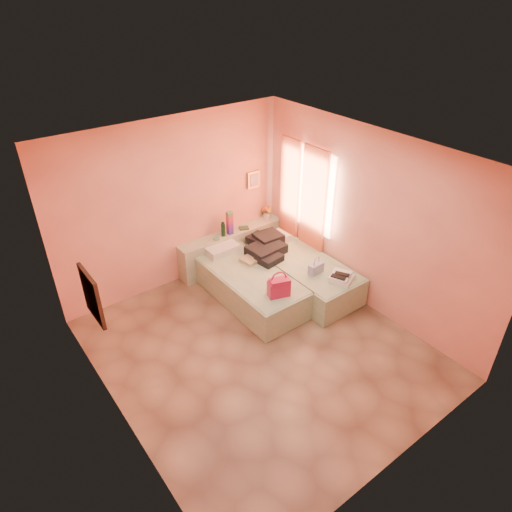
{
  "coord_description": "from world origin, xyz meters",
  "views": [
    {
      "loc": [
        -2.92,
        -3.77,
        4.54
      ],
      "look_at": [
        0.57,
        0.85,
        0.92
      ],
      "focal_mm": 32.0,
      "sensor_mm": 36.0,
      "label": 1
    }
  ],
  "objects_px": {
    "headboard_ledge": "(232,248)",
    "bed_right": "(302,274)",
    "blue_handbag": "(316,268)",
    "towel_stack": "(342,277)",
    "green_book": "(244,228)",
    "bed_left": "(250,286)",
    "flower_vase": "(267,211)",
    "water_bottle": "(223,229)",
    "magenta_handbag": "(279,287)"
  },
  "relations": [
    {
      "from": "bed_left",
      "to": "green_book",
      "type": "bearing_deg",
      "value": 58.77
    },
    {
      "from": "bed_right",
      "to": "flower_vase",
      "type": "xyz_separation_m",
      "value": [
        0.31,
        1.37,
        0.54
      ]
    },
    {
      "from": "bed_left",
      "to": "towel_stack",
      "type": "bearing_deg",
      "value": -44.83
    },
    {
      "from": "bed_left",
      "to": "magenta_handbag",
      "type": "relative_size",
      "value": 6.4
    },
    {
      "from": "headboard_ledge",
      "to": "water_bottle",
      "type": "height_order",
      "value": "water_bottle"
    },
    {
      "from": "water_bottle",
      "to": "flower_vase",
      "type": "distance_m",
      "value": 1.03
    },
    {
      "from": "headboard_ledge",
      "to": "water_bottle",
      "type": "xyz_separation_m",
      "value": [
        -0.19,
        -0.03,
        0.45
      ]
    },
    {
      "from": "bed_right",
      "to": "water_bottle",
      "type": "height_order",
      "value": "water_bottle"
    },
    {
      "from": "water_bottle",
      "to": "green_book",
      "type": "xyz_separation_m",
      "value": [
        0.43,
        -0.01,
        -0.12
      ]
    },
    {
      "from": "bed_left",
      "to": "magenta_handbag",
      "type": "xyz_separation_m",
      "value": [
        -0.01,
        -0.72,
        0.4
      ]
    },
    {
      "from": "magenta_handbag",
      "to": "blue_handbag",
      "type": "relative_size",
      "value": 1.22
    },
    {
      "from": "blue_handbag",
      "to": "water_bottle",
      "type": "bearing_deg",
      "value": 108.42
    },
    {
      "from": "headboard_ledge",
      "to": "bed_right",
      "type": "bearing_deg",
      "value": -68.15
    },
    {
      "from": "flower_vase",
      "to": "blue_handbag",
      "type": "bearing_deg",
      "value": -102.09
    },
    {
      "from": "magenta_handbag",
      "to": "bed_right",
      "type": "bearing_deg",
      "value": 45.66
    },
    {
      "from": "bed_right",
      "to": "blue_handbag",
      "type": "bearing_deg",
      "value": -100.06
    },
    {
      "from": "bed_left",
      "to": "bed_right",
      "type": "bearing_deg",
      "value": -15.99
    },
    {
      "from": "green_book",
      "to": "towel_stack",
      "type": "bearing_deg",
      "value": -55.33
    },
    {
      "from": "green_book",
      "to": "bed_left",
      "type": "bearing_deg",
      "value": -97.86
    },
    {
      "from": "blue_handbag",
      "to": "towel_stack",
      "type": "relative_size",
      "value": 0.73
    },
    {
      "from": "green_book",
      "to": "blue_handbag",
      "type": "distance_m",
      "value": 1.65
    },
    {
      "from": "water_bottle",
      "to": "green_book",
      "type": "relative_size",
      "value": 1.55
    },
    {
      "from": "bed_left",
      "to": "flower_vase",
      "type": "xyz_separation_m",
      "value": [
        1.21,
        1.11,
        0.54
      ]
    },
    {
      "from": "water_bottle",
      "to": "green_book",
      "type": "distance_m",
      "value": 0.45
    },
    {
      "from": "green_book",
      "to": "headboard_ledge",
      "type": "bearing_deg",
      "value": -165.67
    },
    {
      "from": "water_bottle",
      "to": "blue_handbag",
      "type": "xyz_separation_m",
      "value": [
        0.65,
        -1.64,
        -0.2
      ]
    },
    {
      "from": "bed_left",
      "to": "flower_vase",
      "type": "relative_size",
      "value": 7.34
    },
    {
      "from": "green_book",
      "to": "water_bottle",
      "type": "bearing_deg",
      "value": -157.69
    },
    {
      "from": "headboard_ledge",
      "to": "bed_right",
      "type": "height_order",
      "value": "headboard_ledge"
    },
    {
      "from": "flower_vase",
      "to": "towel_stack",
      "type": "xyz_separation_m",
      "value": [
        -0.19,
        -2.13,
        -0.24
      ]
    },
    {
      "from": "blue_handbag",
      "to": "towel_stack",
      "type": "distance_m",
      "value": 0.43
    },
    {
      "from": "towel_stack",
      "to": "blue_handbag",
      "type": "bearing_deg",
      "value": 114.94
    },
    {
      "from": "bed_right",
      "to": "blue_handbag",
      "type": "xyz_separation_m",
      "value": [
        -0.06,
        -0.36,
        0.33
      ]
    },
    {
      "from": "green_book",
      "to": "flower_vase",
      "type": "height_order",
      "value": "flower_vase"
    },
    {
      "from": "flower_vase",
      "to": "towel_stack",
      "type": "distance_m",
      "value": 2.15
    },
    {
      "from": "magenta_handbag",
      "to": "bed_left",
      "type": "bearing_deg",
      "value": 107.85
    },
    {
      "from": "towel_stack",
      "to": "green_book",
      "type": "bearing_deg",
      "value": 101.24
    },
    {
      "from": "bed_left",
      "to": "towel_stack",
      "type": "height_order",
      "value": "towel_stack"
    },
    {
      "from": "bed_right",
      "to": "flower_vase",
      "type": "bearing_deg",
      "value": 77.45
    },
    {
      "from": "bed_right",
      "to": "water_bottle",
      "type": "xyz_separation_m",
      "value": [
        -0.72,
        1.28,
        0.53
      ]
    },
    {
      "from": "water_bottle",
      "to": "towel_stack",
      "type": "relative_size",
      "value": 0.74
    },
    {
      "from": "bed_left",
      "to": "green_book",
      "type": "height_order",
      "value": "green_book"
    },
    {
      "from": "headboard_ledge",
      "to": "green_book",
      "type": "relative_size",
      "value": 12.28
    },
    {
      "from": "bed_left",
      "to": "green_book",
      "type": "relative_size",
      "value": 11.98
    },
    {
      "from": "water_bottle",
      "to": "blue_handbag",
      "type": "height_order",
      "value": "water_bottle"
    },
    {
      "from": "green_book",
      "to": "blue_handbag",
      "type": "bearing_deg",
      "value": -58.89
    },
    {
      "from": "green_book",
      "to": "flower_vase",
      "type": "bearing_deg",
      "value": 33.0
    },
    {
      "from": "green_book",
      "to": "magenta_handbag",
      "type": "bearing_deg",
      "value": -86.38
    },
    {
      "from": "flower_vase",
      "to": "bed_right",
      "type": "bearing_deg",
      "value": -102.61
    },
    {
      "from": "bed_left",
      "to": "towel_stack",
      "type": "distance_m",
      "value": 1.47
    }
  ]
}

